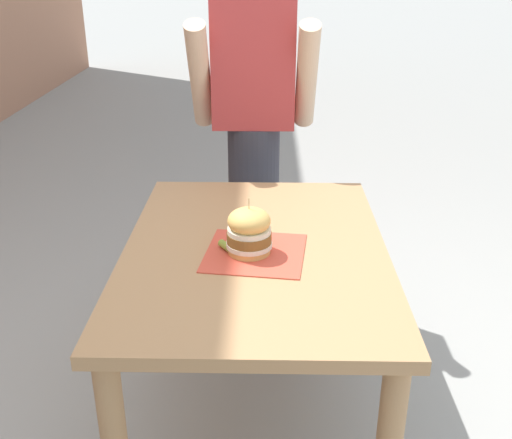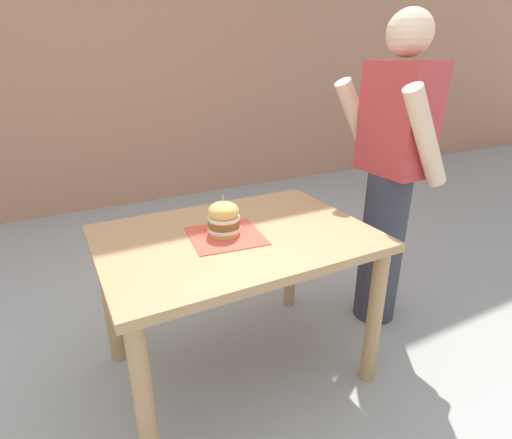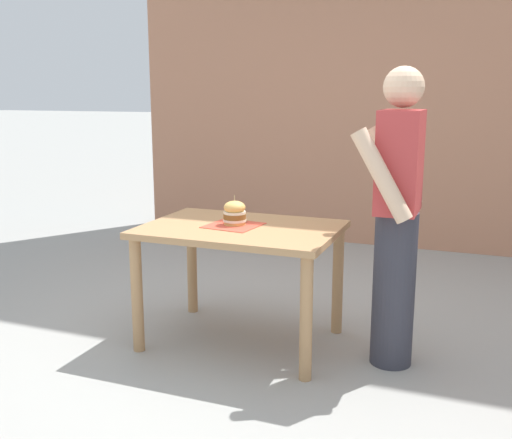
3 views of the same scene
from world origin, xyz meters
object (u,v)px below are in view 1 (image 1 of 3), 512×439
Objects in this scene: patio_table at (255,278)px; pickle_spear at (227,247)px; sandwich at (249,231)px; diner_across_table at (254,128)px.

pickle_spear reaches higher than patio_table.
pickle_spear is (-0.07, 0.01, -0.06)m from sandwich.
diner_across_table is (-0.01, 0.98, 0.06)m from sandwich.
pickle_spear is 0.98m from diner_across_table.
patio_table is 0.20m from sandwich.
pickle_spear is at bearing 173.20° from sandwich.
sandwich is (-0.02, -0.05, 0.19)m from patio_table.
diner_across_table reaches higher than patio_table.
sandwich reaches higher than pickle_spear.
sandwich is at bearing -89.44° from diner_across_table.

